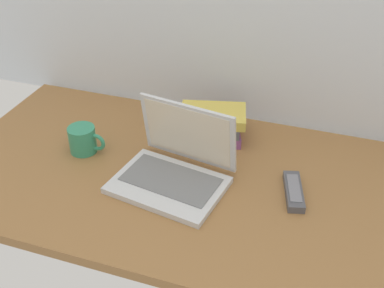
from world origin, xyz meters
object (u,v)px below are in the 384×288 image
laptop (175,167)px  coffee_mug (83,139)px  remote_control_near (294,191)px  book_stack (213,124)px

laptop → coffee_mug: (-0.32, 0.04, -0.00)m
remote_control_near → coffee_mug: bearing=179.8°
remote_control_near → book_stack: bearing=145.1°
coffee_mug → book_stack: 0.42m
remote_control_near → book_stack: 0.37m
laptop → coffee_mug: 0.33m
laptop → remote_control_near: laptop is taller
laptop → remote_control_near: bearing=7.2°
book_stack → laptop: bearing=-98.7°
remote_control_near → book_stack: book_stack is taller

